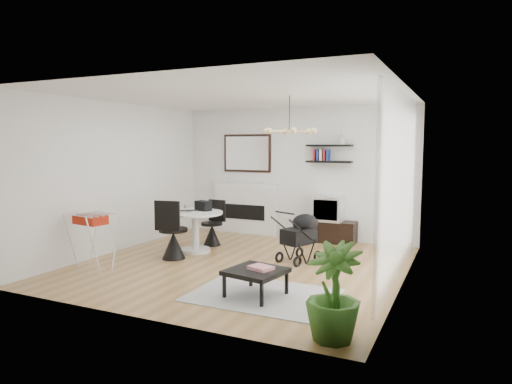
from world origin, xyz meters
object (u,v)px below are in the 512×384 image
at_px(fireplace, 246,202).
at_px(coffee_table, 256,272).
at_px(crt_tv, 329,209).
at_px(drying_rack, 94,239).
at_px(dining_table, 195,225).
at_px(stroller, 301,239).
at_px(potted_plant, 333,292).
at_px(tv_console, 327,231).

relative_size(fireplace, coffee_table, 2.78).
height_order(crt_tv, coffee_table, crt_tv).
height_order(fireplace, drying_rack, fireplace).
relative_size(fireplace, dining_table, 2.16).
distance_m(dining_table, stroller, 1.97).
xyz_separation_m(dining_table, potted_plant, (3.28, -2.63, 0.01)).
xyz_separation_m(fireplace, potted_plant, (3.21, -4.58, -0.19)).
distance_m(dining_table, drying_rack, 1.83).
distance_m(tv_console, coffee_table, 3.58).
height_order(crt_tv, potted_plant, potted_plant).
relative_size(fireplace, stroller, 2.44).
distance_m(coffee_table, potted_plant, 1.53).
bearing_deg(coffee_table, stroller, 92.14).
bearing_deg(tv_console, potted_plant, -73.19).
relative_size(dining_table, potted_plant, 1.02).
bearing_deg(fireplace, coffee_table, -62.17).
relative_size(crt_tv, stroller, 0.64).
bearing_deg(stroller, drying_rack, -125.61).
distance_m(dining_table, potted_plant, 4.20).
xyz_separation_m(crt_tv, stroller, (-0.01, -1.65, -0.30)).
height_order(tv_console, potted_plant, potted_plant).
bearing_deg(coffee_table, drying_rack, 177.31).
xyz_separation_m(fireplace, tv_console, (1.86, -0.13, -0.47)).
bearing_deg(crt_tv, potted_plant, -73.53).
xyz_separation_m(tv_console, crt_tv, (0.03, -0.00, 0.46)).
bearing_deg(coffee_table, dining_table, 139.03).
bearing_deg(fireplace, stroller, -43.46).
relative_size(dining_table, coffee_table, 1.29).
height_order(drying_rack, potted_plant, potted_plant).
bearing_deg(stroller, crt_tv, 111.50).
height_order(crt_tv, dining_table, crt_tv).
bearing_deg(stroller, coffee_table, -66.16).
xyz_separation_m(dining_table, coffee_table, (2.03, -1.76, -0.17)).
distance_m(tv_console, drying_rack, 4.42).
relative_size(dining_table, drying_rack, 1.14).
bearing_deg(drying_rack, crt_tv, 59.86).
bearing_deg(crt_tv, dining_table, -137.28).
bearing_deg(potted_plant, drying_rack, 166.30).
height_order(tv_console, coffee_table, tv_console).
xyz_separation_m(tv_console, drying_rack, (-2.76, -3.44, 0.25)).
relative_size(tv_console, crt_tv, 2.04).
xyz_separation_m(tv_console, coffee_table, (0.09, -3.58, 0.10)).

